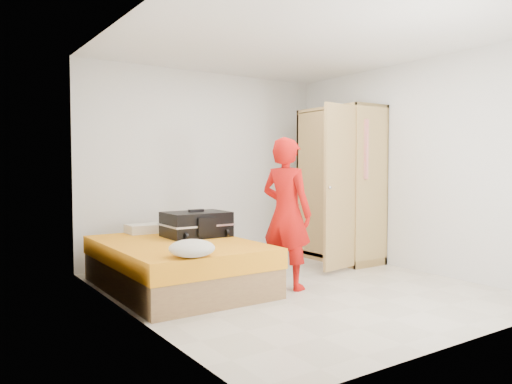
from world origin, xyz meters
TOP-DOWN VIEW (x-y plane):
  - room at (0.00, 0.00)m, footprint 4.00×4.02m
  - bed at (-1.05, 0.69)m, footprint 1.42×2.02m
  - wardrobe at (1.45, 0.85)m, footprint 1.16×1.29m
  - person at (-0.08, 0.05)m, footprint 0.56×0.68m
  - suitcase at (-0.70, 0.93)m, footprint 0.73×0.55m
  - round_cushion at (-1.32, -0.21)m, footprint 0.41×0.41m
  - pillow at (-1.00, 1.54)m, footprint 0.58×0.30m

SIDE VIEW (x-z plane):
  - bed at x=-1.05m, z-range 0.00..0.50m
  - pillow at x=-1.00m, z-range 0.50..0.61m
  - round_cushion at x=-1.32m, z-range 0.50..0.66m
  - suitcase at x=-0.70m, z-range 0.48..0.80m
  - person at x=-0.08m, z-range 0.00..1.61m
  - wardrobe at x=1.45m, z-range -0.05..2.05m
  - room at x=0.00m, z-range 0.00..2.60m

